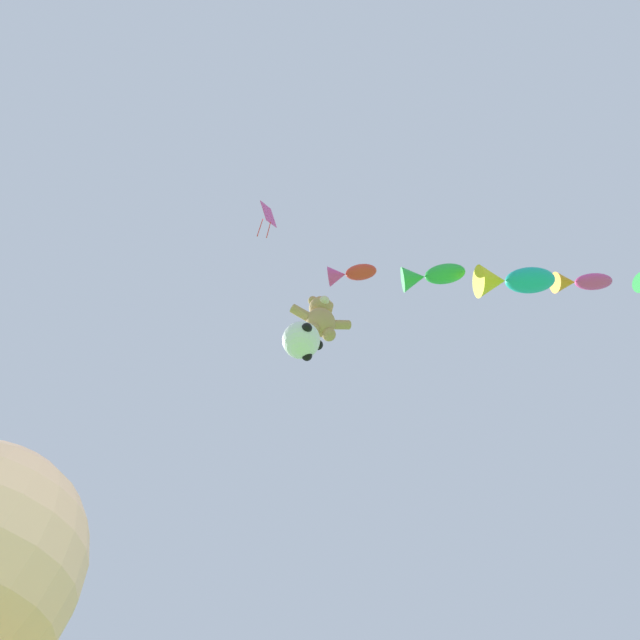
# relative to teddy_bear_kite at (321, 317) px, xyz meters

# --- Properties ---
(teddy_bear_kite) EXTENTS (1.93, 0.85, 1.96)m
(teddy_bear_kite) POSITION_rel_teddy_bear_kite_xyz_m (0.00, 0.00, 0.00)
(teddy_bear_kite) COLOR tan
(soccer_ball_kite) EXTENTS (1.10, 1.09, 1.01)m
(soccer_ball_kite) POSITION_rel_teddy_bear_kite_xyz_m (-0.61, -0.21, -1.72)
(soccer_ball_kite) COLOR white
(fish_kite_crimson) EXTENTS (1.61, 1.24, 0.65)m
(fish_kite_crimson) POSITION_rel_teddy_bear_kite_xyz_m (0.56, -1.07, 1.26)
(fish_kite_crimson) COLOR red
(fish_kite_emerald) EXTENTS (2.23, 1.71, 0.89)m
(fish_kite_emerald) POSITION_rel_teddy_bear_kite_xyz_m (3.39, -1.48, 2.19)
(fish_kite_emerald) COLOR green
(fish_kite_teal) EXTENTS (2.65, 1.80, 1.10)m
(fish_kite_teal) POSITION_rel_teddy_bear_kite_xyz_m (5.67, -2.47, 1.52)
(fish_kite_teal) COLOR #19ADB2
(fish_kite_magenta) EXTENTS (2.07, 1.34, 0.76)m
(fish_kite_magenta) POSITION_rel_teddy_bear_kite_xyz_m (8.46, -2.95, 2.33)
(fish_kite_magenta) COLOR #E53F9E
(diamond_kite) EXTENTS (0.84, 0.79, 2.93)m
(diamond_kite) POSITION_rel_teddy_bear_kite_xyz_m (-2.35, -1.02, 3.82)
(diamond_kite) COLOR #E53F9E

